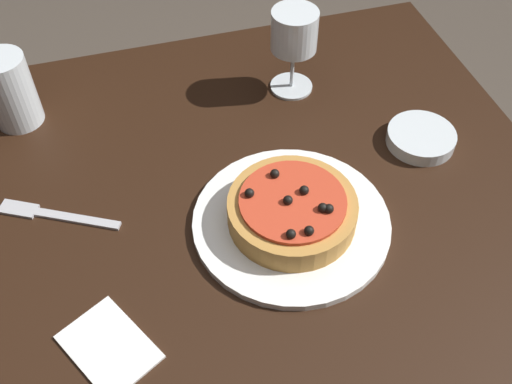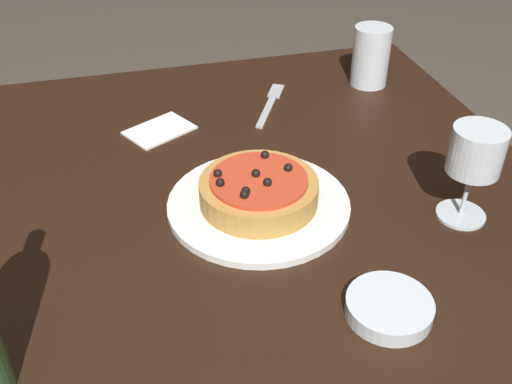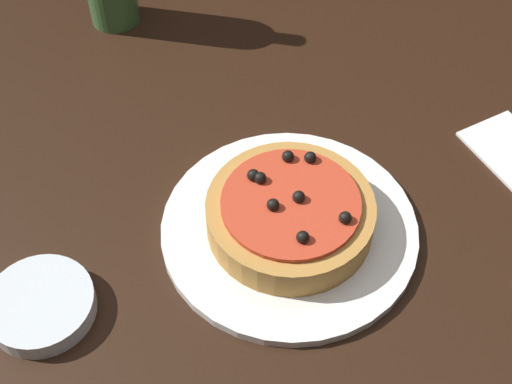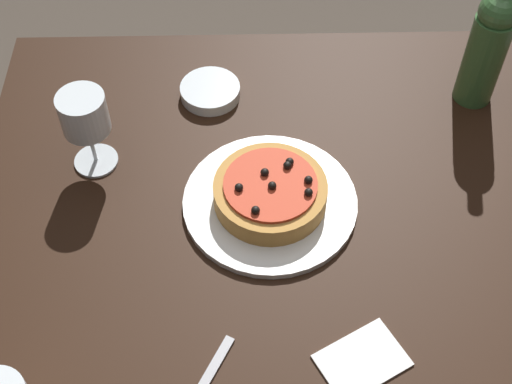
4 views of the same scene
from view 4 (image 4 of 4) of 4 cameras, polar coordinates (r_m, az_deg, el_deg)
dining_table at (r=1.24m, az=3.30°, el=-6.11°), size 1.10×1.01×0.75m
dinner_plate at (r=1.19m, az=1.12°, el=-0.83°), size 0.29×0.29×0.01m
pizza at (r=1.17m, az=1.15°, el=-0.00°), size 0.19×0.19×0.06m
wine_glass at (r=1.20m, az=-13.57°, el=5.87°), size 0.08×0.08×0.16m
wine_bottle at (r=1.35m, az=18.06°, el=11.10°), size 0.07×0.07×0.28m
side_bowl at (r=1.36m, az=-3.69°, el=8.05°), size 0.11×0.11×0.02m
paper_napkin at (r=1.06m, az=8.49°, el=-13.18°), size 0.15×0.13×0.00m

